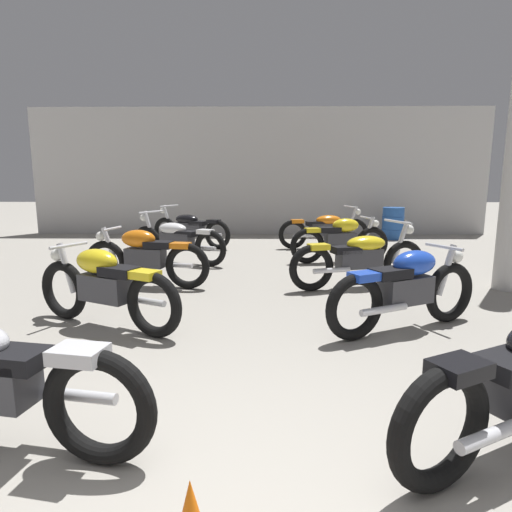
% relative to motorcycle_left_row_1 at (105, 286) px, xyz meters
% --- Properties ---
extents(back_wall, '(13.12, 0.24, 3.60)m').
position_rel_motorcycle_left_row_1_xyz_m(back_wall, '(1.58, 8.21, 1.34)').
color(back_wall, '#BCBAB7').
rests_on(back_wall, ground).
extents(motorcycle_left_row_1, '(1.82, 0.97, 0.88)m').
position_rel_motorcycle_left_row_1_xyz_m(motorcycle_left_row_1, '(0.00, 0.00, 0.00)').
color(motorcycle_left_row_1, black).
rests_on(motorcycle_left_row_1, ground).
extents(motorcycle_left_row_2, '(1.95, 0.58, 0.88)m').
position_rel_motorcycle_left_row_1_xyz_m(motorcycle_left_row_2, '(-0.06, 1.79, 0.00)').
color(motorcycle_left_row_2, black).
rests_on(motorcycle_left_row_2, ground).
extents(motorcycle_left_row_3, '(1.99, 1.12, 0.97)m').
position_rel_motorcycle_left_row_1_xyz_m(motorcycle_left_row_3, '(0.04, 3.65, -0.01)').
color(motorcycle_left_row_3, black).
rests_on(motorcycle_left_row_3, ground).
extents(motorcycle_left_row_4, '(1.99, 1.11, 0.97)m').
position_rel_motorcycle_left_row_1_xyz_m(motorcycle_left_row_4, '(-0.04, 5.64, -0.01)').
color(motorcycle_left_row_4, black).
rests_on(motorcycle_left_row_4, ground).
extents(motorcycle_right_row_1, '(1.82, 0.97, 0.88)m').
position_rel_motorcycle_left_row_1_xyz_m(motorcycle_right_row_1, '(3.17, -0.05, 0.00)').
color(motorcycle_right_row_1, black).
rests_on(motorcycle_right_row_1, ground).
extents(motorcycle_right_row_2, '(2.11, 0.89, 0.97)m').
position_rel_motorcycle_left_row_1_xyz_m(motorcycle_right_row_2, '(3.10, 1.76, -0.01)').
color(motorcycle_right_row_2, black).
rests_on(motorcycle_right_row_2, ground).
extents(motorcycle_right_row_3, '(1.95, 0.63, 0.88)m').
position_rel_motorcycle_left_row_1_xyz_m(motorcycle_right_row_3, '(3.17, 3.73, 0.00)').
color(motorcycle_right_row_3, black).
rests_on(motorcycle_right_row_3, ground).
extents(motorcycle_right_row_4, '(2.15, 0.75, 0.97)m').
position_rel_motorcycle_left_row_1_xyz_m(motorcycle_right_row_4, '(3.12, 5.51, -0.01)').
color(motorcycle_right_row_4, black).
rests_on(motorcycle_right_row_4, ground).
extents(oil_drum, '(0.59, 0.59, 0.85)m').
position_rel_motorcycle_left_row_1_xyz_m(oil_drum, '(5.17, 7.08, -0.03)').
color(oil_drum, '#23519E').
rests_on(oil_drum, ground).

